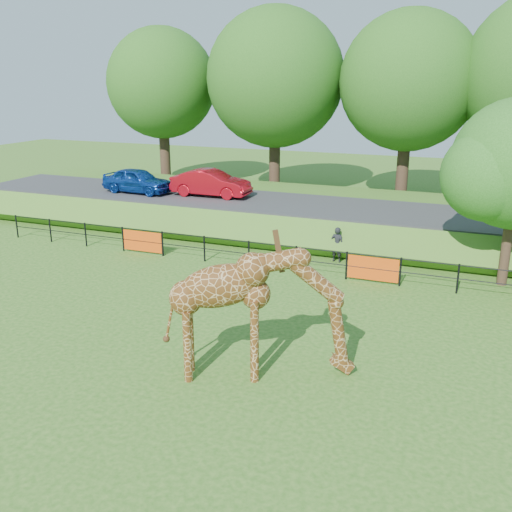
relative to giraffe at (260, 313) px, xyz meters
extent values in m
plane|color=#285B16|center=(-1.62, 0.01, -1.72)|extent=(90.00, 90.00, 0.00)
cube|color=#285B16|center=(-1.62, 15.51, -1.07)|extent=(40.00, 9.00, 1.30)
cube|color=#2F2F31|center=(-1.62, 14.01, -0.36)|extent=(40.00, 5.00, 0.12)
imported|color=#1441A3|center=(-12.34, 13.52, 0.36)|extent=(3.97, 1.82, 1.32)
imported|color=#B10C18|center=(-8.28, 14.14, 0.39)|extent=(4.18, 1.51, 1.37)
imported|color=black|center=(-0.49, 10.00, -0.98)|extent=(0.58, 0.42, 1.48)
cylinder|color=black|center=(5.88, 9.61, -0.12)|extent=(0.36, 0.36, 3.20)
sphere|color=#1F5617|center=(4.96, 8.92, 2.40)|extent=(3.22, 3.22, 3.22)
cylinder|color=black|center=(-15.62, 22.01, 0.78)|extent=(0.70, 0.70, 5.00)
sphere|color=#194B14|center=(-15.62, 22.01, 5.26)|extent=(7.20, 7.20, 7.20)
cylinder|color=black|center=(-7.62, 22.01, 0.78)|extent=(0.70, 0.70, 5.00)
sphere|color=#194B14|center=(-7.62, 22.01, 5.59)|extent=(8.40, 8.40, 8.40)
cylinder|color=black|center=(0.38, 22.01, 0.78)|extent=(0.70, 0.70, 5.00)
sphere|color=#194B14|center=(0.38, 22.01, 5.43)|extent=(7.80, 7.80, 7.80)
camera|label=1|loc=(4.77, -12.25, 5.63)|focal=40.00mm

